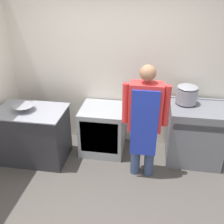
% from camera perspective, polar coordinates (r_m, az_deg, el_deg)
% --- Properties ---
extents(ground_plane, '(14.00, 14.00, 0.00)m').
position_cam_1_polar(ground_plane, '(3.60, -3.42, -19.97)').
color(ground_plane, '#4C4742').
extents(wall_back, '(8.00, 0.05, 2.70)m').
position_cam_1_polar(wall_back, '(4.27, 0.86, 9.77)').
color(wall_back, silver).
rests_on(wall_back, ground_plane).
extents(prep_counter, '(1.05, 0.68, 0.87)m').
position_cam_1_polar(prep_counter, '(4.31, -16.68, -4.74)').
color(prep_counter, '#2D2D33').
rests_on(prep_counter, ground_plane).
extents(stove, '(0.82, 0.66, 0.94)m').
position_cam_1_polar(stove, '(4.29, 17.51, -4.60)').
color(stove, slate).
rests_on(stove, ground_plane).
extents(fridge_unit, '(0.70, 0.66, 0.78)m').
position_cam_1_polar(fridge_unit, '(4.35, -2.00, -3.78)').
color(fridge_unit, '#93999E').
rests_on(fridge_unit, ground_plane).
extents(person_cook, '(0.63, 0.24, 1.69)m').
position_cam_1_polar(person_cook, '(3.55, 7.18, -1.19)').
color(person_cook, '#38476B').
rests_on(person_cook, ground_plane).
extents(mixing_bowl, '(0.32, 0.32, 0.09)m').
position_cam_1_polar(mixing_bowl, '(4.10, -18.70, 0.85)').
color(mixing_bowl, gray).
rests_on(mixing_bowl, prep_counter).
extents(stock_pot, '(0.32, 0.32, 0.28)m').
position_cam_1_polar(stock_pot, '(4.09, 16.00, 3.79)').
color(stock_pot, gray).
rests_on(stock_pot, stove).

